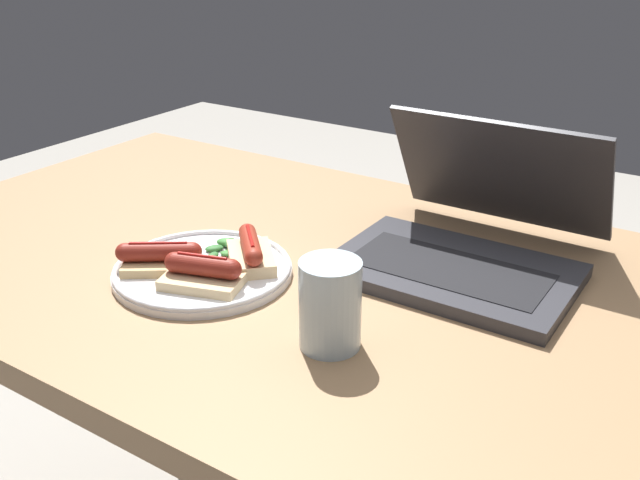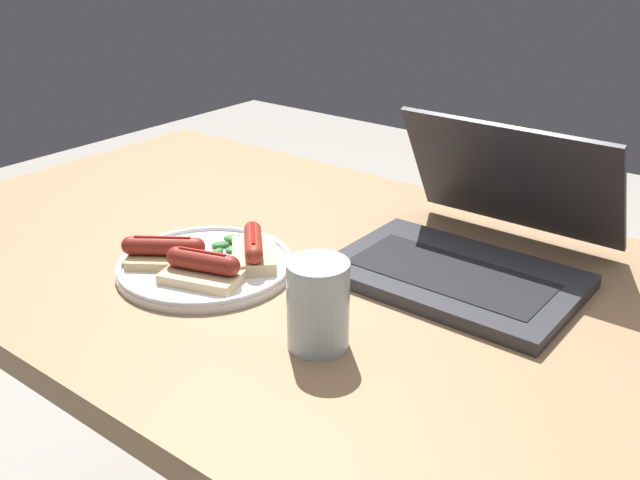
{
  "view_description": "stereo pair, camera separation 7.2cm",
  "coord_description": "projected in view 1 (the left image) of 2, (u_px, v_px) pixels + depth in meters",
  "views": [
    {
      "loc": [
        0.43,
        -0.73,
        1.18
      ],
      "look_at": [
        -0.03,
        -0.03,
        0.8
      ],
      "focal_mm": 40.0,
      "sensor_mm": 36.0,
      "label": 1
    },
    {
      "loc": [
        0.49,
        -0.69,
        1.18
      ],
      "look_at": [
        -0.03,
        -0.03,
        0.8
      ],
      "focal_mm": 40.0,
      "sensor_mm": 36.0,
      "label": 2
    }
  ],
  "objects": [
    {
      "name": "sausage_toast_middle",
      "position": [
        203.0,
        272.0,
        0.91
      ],
      "size": [
        0.12,
        0.1,
        0.04
      ],
      "rotation": [
        0.0,
        0.0,
        3.45
      ],
      "color": "#D6B784",
      "rests_on": "plate"
    },
    {
      "name": "sausage_toast_right",
      "position": [
        251.0,
        252.0,
        0.96
      ],
      "size": [
        0.11,
        0.11,
        0.04
      ],
      "rotation": [
        0.0,
        0.0,
        2.34
      ],
      "color": "#D6B784",
      "rests_on": "plate"
    },
    {
      "name": "laptop",
      "position": [
        467.0,
        241.0,
        0.97
      ],
      "size": [
        0.31,
        0.31,
        0.19
      ],
      "color": "#2D2D33",
      "rests_on": "desk"
    },
    {
      "name": "desk",
      "position": [
        348.0,
        326.0,
        0.98
      ],
      "size": [
        1.47,
        0.75,
        0.74
      ],
      "color": "#93704C",
      "rests_on": "ground_plane"
    },
    {
      "name": "salad_pile",
      "position": [
        225.0,
        247.0,
        1.01
      ],
      "size": [
        0.06,
        0.07,
        0.01
      ],
      "color": "#2D662D",
      "rests_on": "plate"
    },
    {
      "name": "plate",
      "position": [
        203.0,
        270.0,
        0.96
      ],
      "size": [
        0.24,
        0.24,
        0.02
      ],
      "color": "silver",
      "rests_on": "desk"
    },
    {
      "name": "drinking_glass",
      "position": [
        330.0,
        305.0,
        0.78
      ],
      "size": [
        0.07,
        0.07,
        0.1
      ],
      "color": "silver",
      "rests_on": "desk"
    },
    {
      "name": "sausage_toast_left",
      "position": [
        159.0,
        257.0,
        0.95
      ],
      "size": [
        0.11,
        0.1,
        0.04
      ],
      "rotation": [
        0.0,
        0.0,
        3.75
      ],
      "color": "tan",
      "rests_on": "plate"
    }
  ]
}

